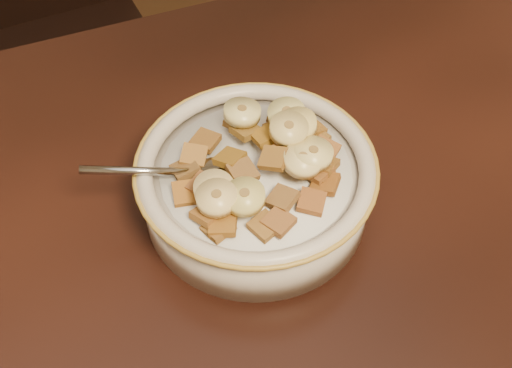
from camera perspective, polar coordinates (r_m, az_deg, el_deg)
name	(u,v)px	position (r m, az deg, el deg)	size (l,w,h in m)	color
chair	(41,66)	(1.17, -18.53, 9.89)	(0.42, 0.42, 0.95)	black
cereal_bowl	(256,190)	(0.53, 0.00, -0.51)	(0.19, 0.19, 0.04)	beige
milk	(256,172)	(0.52, 0.00, 1.06)	(0.16, 0.16, 0.00)	silver
spoon	(219,172)	(0.51, -3.33, 1.04)	(0.03, 0.04, 0.01)	#949494
cereal_square_0	(243,172)	(0.49, -1.19, 1.08)	(0.02, 0.02, 0.01)	brown
cereal_square_1	(288,150)	(0.51, 2.87, 3.03)	(0.02, 0.02, 0.01)	brown
cereal_square_2	(194,156)	(0.52, -5.55, 2.50)	(0.02, 0.02, 0.01)	olive
cereal_square_3	(238,122)	(0.54, -1.58, 5.57)	(0.02, 0.02, 0.01)	brown
cereal_square_4	(282,124)	(0.55, 2.34, 5.34)	(0.02, 0.02, 0.01)	brown
cereal_square_5	(230,158)	(0.50, -2.33, 2.30)	(0.02, 0.02, 0.01)	brown
cereal_square_6	(186,193)	(0.50, -6.25, -0.81)	(0.02, 0.02, 0.01)	brown
cereal_square_7	(318,169)	(0.51, 5.53, 1.36)	(0.02, 0.02, 0.01)	brown
cereal_square_8	(203,185)	(0.50, -4.72, -0.12)	(0.02, 0.02, 0.01)	brown
cereal_square_9	(325,150)	(0.52, 6.18, 3.06)	(0.02, 0.02, 0.01)	brown
cereal_square_10	(208,214)	(0.48, -4.33, -2.71)	(0.02, 0.02, 0.01)	brown
cereal_square_11	(318,171)	(0.51, 5.53, 1.16)	(0.02, 0.02, 0.01)	#915820
cereal_square_12	(246,130)	(0.53, -0.92, 4.79)	(0.02, 0.02, 0.01)	olive
cereal_square_13	(273,158)	(0.50, 1.56, 2.29)	(0.02, 0.02, 0.01)	brown
cereal_square_14	(265,226)	(0.48, 0.82, -3.74)	(0.02, 0.02, 0.01)	olive
cereal_square_15	(279,129)	(0.54, 2.03, 4.90)	(0.02, 0.02, 0.01)	brown
cereal_square_16	(265,136)	(0.52, 0.84, 4.27)	(0.02, 0.02, 0.01)	#94611A
cereal_square_17	(315,138)	(0.54, 5.23, 4.06)	(0.02, 0.02, 0.01)	olive
cereal_square_18	(185,169)	(0.51, -6.31, 1.32)	(0.02, 0.02, 0.01)	brown
cereal_square_19	(324,165)	(0.51, 6.03, 1.68)	(0.02, 0.02, 0.01)	brown
cereal_square_20	(279,222)	(0.48, 2.02, -3.37)	(0.02, 0.02, 0.01)	brown
cereal_square_21	(325,183)	(0.50, 6.17, 0.06)	(0.02, 0.02, 0.01)	brown
cereal_square_22	(295,143)	(0.52, 3.53, 3.62)	(0.02, 0.02, 0.01)	brown
cereal_square_23	(205,140)	(0.53, -4.51, 3.88)	(0.02, 0.02, 0.01)	brown
cereal_square_24	(301,160)	(0.50, 3.98, 2.19)	(0.02, 0.02, 0.01)	brown
cereal_square_25	(223,225)	(0.47, -2.96, -3.63)	(0.02, 0.02, 0.01)	brown
cereal_square_26	(311,128)	(0.54, 4.90, 4.95)	(0.02, 0.02, 0.01)	brown
cereal_square_27	(282,198)	(0.49, 2.36, -1.29)	(0.02, 0.02, 0.01)	olive
cereal_square_28	(218,228)	(0.48, -3.38, -3.94)	(0.02, 0.02, 0.01)	brown
cereal_square_29	(312,202)	(0.49, 4.98, -1.58)	(0.02, 0.02, 0.01)	#995220
cereal_square_30	(304,133)	(0.54, 4.31, 4.55)	(0.02, 0.02, 0.01)	brown
banana_slice_0	(214,189)	(0.48, -3.75, -0.47)	(0.03, 0.03, 0.01)	beige
banana_slice_1	(242,112)	(0.53, -1.24, 6.39)	(0.03, 0.03, 0.01)	#D9C282
banana_slice_2	(289,129)	(0.51, 2.93, 4.90)	(0.03, 0.03, 0.01)	#ECD37E
banana_slice_3	(303,160)	(0.50, 4.19, 2.12)	(0.03, 0.03, 0.01)	#FBD27F
banana_slice_4	(217,198)	(0.47, -3.51, -1.24)	(0.03, 0.03, 0.01)	#E3C888
banana_slice_5	(287,114)	(0.53, 2.73, 6.19)	(0.03, 0.03, 0.01)	#DDD170
banana_slice_6	(245,197)	(0.47, -1.02, -1.13)	(0.03, 0.03, 0.01)	#DBD06D
banana_slice_7	(313,154)	(0.50, 5.11, 2.70)	(0.03, 0.03, 0.01)	#CEC06D
banana_slice_8	(298,125)	(0.52, 3.73, 5.27)	(0.03, 0.03, 0.01)	#F7D87D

